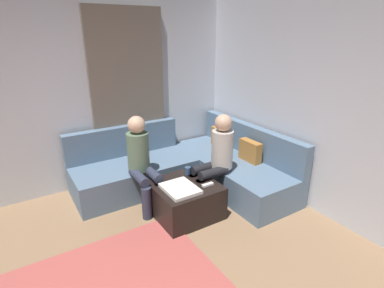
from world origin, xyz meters
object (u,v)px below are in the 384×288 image
sectional_couch (190,168)px  person_on_couch_back (216,156)px  ottoman (185,199)px  coffee_mug (188,171)px  game_remote (208,185)px  person_on_couch_side (142,159)px

sectional_couch → person_on_couch_back: 0.67m
ottoman → coffee_mug: bearing=140.7°
game_remote → sectional_couch: bearing=163.3°
ottoman → person_on_couch_side: 0.74m
sectional_couch → person_on_couch_back: (0.56, 0.06, 0.38)m
coffee_mug → person_on_couch_side: (-0.25, -0.53, 0.19)m
ottoman → coffee_mug: coffee_mug is taller
game_remote → person_on_couch_back: 0.44m
coffee_mug → person_on_couch_side: 0.62m
coffee_mug → person_on_couch_back: bearing=64.2°
coffee_mug → person_on_couch_back: (0.16, 0.33, 0.19)m
sectional_couch → ottoman: 0.77m
sectional_couch → ottoman: (0.62, -0.46, -0.07)m
person_on_couch_back → person_on_couch_side: (-0.41, -0.86, 0.00)m
person_on_couch_back → person_on_couch_side: same height
coffee_mug → ottoman: bearing=-39.3°
sectional_couch → person_on_couch_side: (0.15, -0.81, 0.38)m
ottoman → person_on_couch_back: person_on_couch_back is taller
sectional_couch → coffee_mug: size_ratio=26.84×
game_remote → person_on_couch_back: bearing=129.1°
ottoman → person_on_couch_side: bearing=-143.1°
coffee_mug → person_on_couch_side: person_on_couch_side is taller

